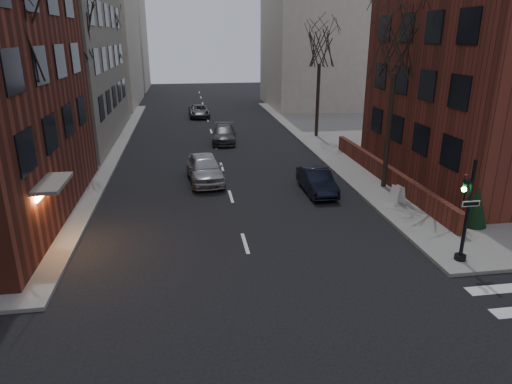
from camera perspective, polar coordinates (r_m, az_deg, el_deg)
building_right_brick at (r=30.92m, az=29.18°, el=11.38°), size 12.00×14.00×11.00m
low_wall_right at (r=28.10m, az=15.83°, el=2.36°), size 0.35×16.00×1.00m
building_distant_la at (r=61.78m, az=-21.87°, el=18.37°), size 14.00×16.00×18.00m
building_distant_ra at (r=58.05m, az=8.95°, el=18.48°), size 14.00×14.00×16.00m
building_distant_lb at (r=78.20m, az=-17.50°, el=17.24°), size 10.00×12.00×14.00m
traffic_signal at (r=18.80m, az=24.68°, el=-2.92°), size 0.76×0.44×4.00m
tree_left_a at (r=20.52m, az=-28.85°, el=17.08°), size 4.18×4.18×10.26m
tree_left_b at (r=32.12m, az=-21.80°, el=18.75°), size 4.40×4.40×10.80m
tree_left_c at (r=45.91m, az=-17.89°, el=17.77°), size 3.96×3.96×9.72m
tree_right_a at (r=25.90m, az=17.23°, el=17.48°), size 3.96×3.96×9.72m
tree_right_b at (r=39.03m, az=8.02°, el=17.73°), size 3.74×3.74×9.18m
streetlamp_near at (r=28.39m, az=-21.12°, el=9.41°), size 0.36×0.36×6.28m
streetlamp_far at (r=47.99m, az=-16.35°, el=13.38°), size 0.36×0.36×6.28m
parked_sedan at (r=25.63m, az=7.61°, el=1.38°), size 1.46×4.08×1.34m
car_lane_silver at (r=27.47m, az=-6.43°, el=2.99°), size 2.35×5.02×1.66m
car_lane_gray at (r=37.69m, az=-4.02°, el=7.22°), size 2.36×4.81×1.35m
car_lane_far at (r=49.95m, az=-7.14°, el=10.01°), size 2.22×4.62×1.27m
sandwich_board at (r=24.33m, az=17.27°, el=-0.36°), size 0.57×0.71×1.00m
evergreen_shrub at (r=22.78m, az=25.81°, el=-1.62°), size 1.44×1.44×1.86m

